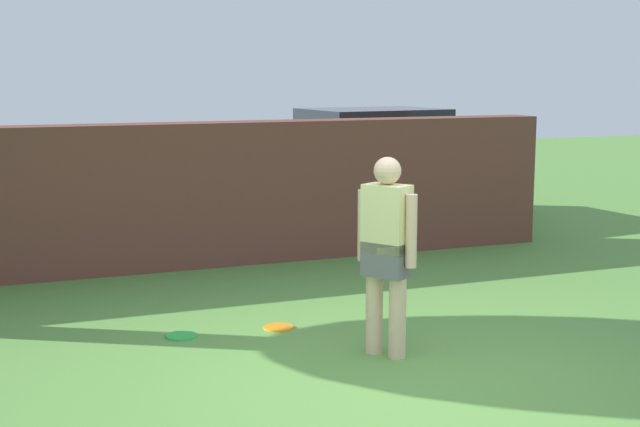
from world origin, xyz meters
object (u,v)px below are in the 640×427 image
(person, at_px, (387,247))
(car, at_px, (373,165))
(frisbee_orange, at_px, (279,327))
(frisbee_green, at_px, (181,336))

(person, height_order, car, car)
(person, distance_m, frisbee_orange, 1.48)
(frisbee_green, bearing_deg, frisbee_orange, -4.27)
(frisbee_green, distance_m, frisbee_orange, 0.87)
(frisbee_green, bearing_deg, car, 50.26)
(person, distance_m, car, 6.70)
(car, bearing_deg, frisbee_orange, -128.87)
(person, bearing_deg, frisbee_orange, -3.91)
(person, bearing_deg, frisbee_green, 20.15)
(car, bearing_deg, frisbee_green, -135.63)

